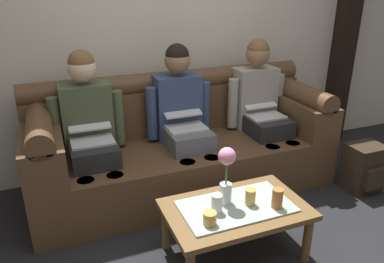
{
  "coord_description": "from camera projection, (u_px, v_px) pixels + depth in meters",
  "views": [
    {
      "loc": [
        -0.99,
        -1.55,
        1.68
      ],
      "look_at": [
        -0.01,
        0.92,
        0.6
      ],
      "focal_mm": 34.75,
      "sensor_mm": 36.0,
      "label": 1
    }
  ],
  "objects": [
    {
      "name": "cup_near_left",
      "position": [
        217.0,
        203.0,
        2.25
      ],
      "size": [
        0.07,
        0.07,
        0.12
      ],
      "primitive_type": "cylinder",
      "color": "silver",
      "rests_on": "coffee_table"
    },
    {
      "name": "cup_far_left",
      "position": [
        250.0,
        197.0,
        2.33
      ],
      "size": [
        0.07,
        0.07,
        0.1
      ],
      "primitive_type": "cylinder",
      "color": "gold",
      "rests_on": "coffee_table"
    },
    {
      "name": "person_right",
      "position": [
        260.0,
        104.0,
        3.32
      ],
      "size": [
        0.56,
        0.67,
        1.22
      ],
      "color": "#232326",
      "rests_on": "ground_plane"
    },
    {
      "name": "cup_near_right",
      "position": [
        277.0,
        198.0,
        2.29
      ],
      "size": [
        0.07,
        0.07,
        0.13
      ],
      "primitive_type": "cylinder",
      "color": "#B26633",
      "rests_on": "coffee_table"
    },
    {
      "name": "person_middle",
      "position": [
        182.0,
        114.0,
        3.06
      ],
      "size": [
        0.56,
        0.67,
        1.22
      ],
      "color": "#595B66",
      "rests_on": "ground_plane"
    },
    {
      "name": "back_wall_patterned",
      "position": [
        160.0,
        9.0,
        3.22
      ],
      "size": [
        6.0,
        0.12,
        2.9
      ],
      "primitive_type": "cube",
      "color": "beige",
      "rests_on": "ground_plane"
    },
    {
      "name": "person_left",
      "position": [
        89.0,
        126.0,
        2.81
      ],
      "size": [
        0.56,
        0.67,
        1.22
      ],
      "color": "#232326",
      "rests_on": "ground_plane"
    },
    {
      "name": "couch",
      "position": [
        182.0,
        146.0,
        3.17
      ],
      "size": [
        2.46,
        0.88,
        0.96
      ],
      "color": "#513823",
      "rests_on": "ground_plane"
    },
    {
      "name": "timber_pillar",
      "position": [
        349.0,
        5.0,
        3.8
      ],
      "size": [
        0.2,
        0.2,
        2.9
      ],
      "primitive_type": "cube",
      "color": "black",
      "rests_on": "ground_plane"
    },
    {
      "name": "cup_far_center",
      "position": [
        210.0,
        218.0,
        2.14
      ],
      "size": [
        0.08,
        0.08,
        0.08
      ],
      "primitive_type": "cylinder",
      "color": "gold",
      "rests_on": "coffee_table"
    },
    {
      "name": "coffee_table",
      "position": [
        236.0,
        213.0,
        2.35
      ],
      "size": [
        0.9,
        0.55,
        0.37
      ],
      "color": "brown",
      "rests_on": "ground_plane"
    },
    {
      "name": "backpack_right",
      "position": [
        364.0,
        168.0,
        3.16
      ],
      "size": [
        0.29,
        0.29,
        0.41
      ],
      "color": "#2D2319",
      "rests_on": "ground_plane"
    },
    {
      "name": "flower_vase",
      "position": [
        226.0,
        171.0,
        2.28
      ],
      "size": [
        0.11,
        0.11,
        0.38
      ],
      "color": "silver",
      "rests_on": "coffee_table"
    }
  ]
}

